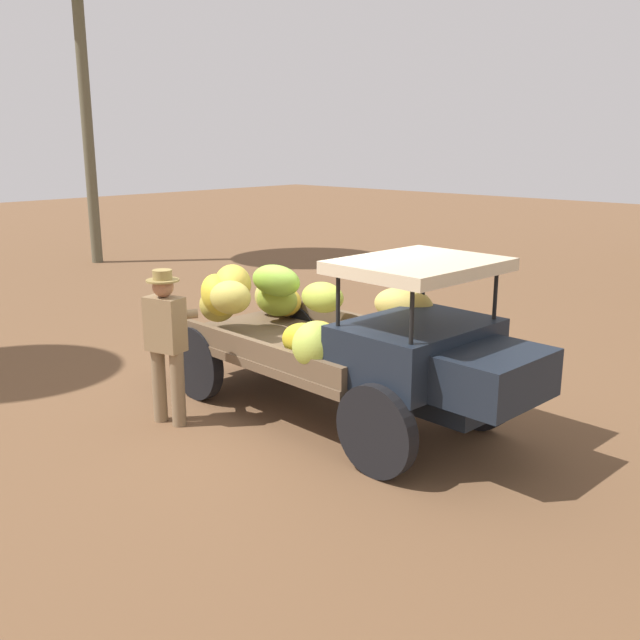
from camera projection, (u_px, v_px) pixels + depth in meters
name	position (u px, v px, depth m)	size (l,w,h in m)	color
ground_plane	(301.00, 404.00, 8.25)	(60.00, 60.00, 0.00)	brown
truck	(341.00, 335.00, 7.64)	(4.53, 2.01, 1.87)	black
farmer	(166.00, 338.00, 7.47)	(0.53, 0.49, 1.68)	#846C4E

